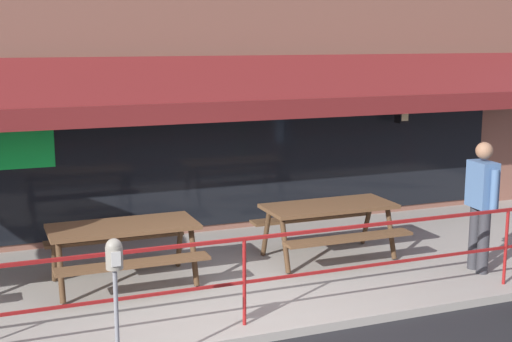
{
  "coord_description": "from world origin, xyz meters",
  "views": [
    {
      "loc": [
        -2.54,
        -6.41,
        3.12
      ],
      "look_at": [
        0.65,
        1.6,
        1.5
      ],
      "focal_mm": 50.0,
      "sensor_mm": 36.0,
      "label": 1
    }
  ],
  "objects_px": {
    "picnic_table_centre": "(123,237)",
    "pedestrian_walking": "(481,200)",
    "picnic_table_right": "(329,216)",
    "parking_meter_near": "(115,269)"
  },
  "relations": [
    {
      "from": "picnic_table_centre",
      "to": "pedestrian_walking",
      "type": "bearing_deg",
      "value": -15.17
    },
    {
      "from": "picnic_table_centre",
      "to": "picnic_table_right",
      "type": "relative_size",
      "value": 1.0
    },
    {
      "from": "picnic_table_right",
      "to": "pedestrian_walking",
      "type": "relative_size",
      "value": 1.05
    },
    {
      "from": "pedestrian_walking",
      "to": "parking_meter_near",
      "type": "height_order",
      "value": "pedestrian_walking"
    },
    {
      "from": "picnic_table_centre",
      "to": "picnic_table_right",
      "type": "bearing_deg",
      "value": 0.44
    },
    {
      "from": "picnic_table_centre",
      "to": "parking_meter_near",
      "type": "bearing_deg",
      "value": -102.63
    },
    {
      "from": "parking_meter_near",
      "to": "pedestrian_walking",
      "type": "bearing_deg",
      "value": 14.79
    },
    {
      "from": "pedestrian_walking",
      "to": "parking_meter_near",
      "type": "xyz_separation_m",
      "value": [
        -4.98,
        -1.31,
        0.09
      ]
    },
    {
      "from": "picnic_table_centre",
      "to": "picnic_table_right",
      "type": "distance_m",
      "value": 2.84
    },
    {
      "from": "picnic_table_right",
      "to": "pedestrian_walking",
      "type": "bearing_deg",
      "value": -37.82
    }
  ]
}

